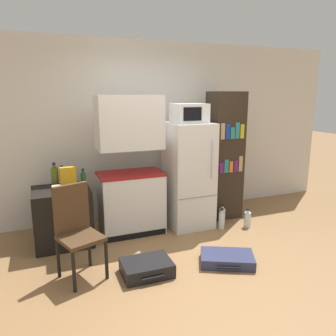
{
  "coord_description": "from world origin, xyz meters",
  "views": [
    {
      "loc": [
        -1.53,
        -2.91,
        1.91
      ],
      "look_at": [
        -0.05,
        0.85,
        1.0
      ],
      "focal_mm": 35.0,
      "sensor_mm": 36.0,
      "label": 1
    }
  ],
  "objects_px": {
    "chair": "(76,225)",
    "suitcase_small_flat": "(147,268)",
    "bottle_wine_dark": "(62,177)",
    "cereal_box": "(68,179)",
    "side_table": "(63,216)",
    "kitchen_hutch": "(130,170)",
    "suitcase_large_flat": "(227,259)",
    "water_bottle_middle": "(222,220)",
    "bottle_olive_oil": "(55,176)",
    "bottle_green_tall": "(83,179)",
    "bowl": "(57,187)",
    "bookshelf": "(224,156)",
    "bottle_amber_beer": "(73,180)",
    "water_bottle_front": "(247,219)",
    "microwave": "(189,113)",
    "water_bottle_back": "(222,216)",
    "refrigerator": "(188,175)",
    "bottle_milk_white": "(85,187)"
  },
  "relations": [
    {
      "from": "suitcase_small_flat",
      "to": "bowl",
      "type": "bearing_deg",
      "value": 125.34
    },
    {
      "from": "bottle_wine_dark",
      "to": "cereal_box",
      "type": "bearing_deg",
      "value": -79.97
    },
    {
      "from": "bottle_milk_white",
      "to": "suitcase_small_flat",
      "type": "bearing_deg",
      "value": -60.59
    },
    {
      "from": "chair",
      "to": "suitcase_small_flat",
      "type": "distance_m",
      "value": 0.89
    },
    {
      "from": "chair",
      "to": "kitchen_hutch",
      "type": "bearing_deg",
      "value": 26.88
    },
    {
      "from": "bottle_milk_white",
      "to": "water_bottle_back",
      "type": "distance_m",
      "value": 2.11
    },
    {
      "from": "microwave",
      "to": "water_bottle_back",
      "type": "xyz_separation_m",
      "value": [
        0.48,
        -0.18,
        -1.52
      ]
    },
    {
      "from": "bowl",
      "to": "bottle_amber_beer",
      "type": "bearing_deg",
      "value": -2.75
    },
    {
      "from": "bottle_amber_beer",
      "to": "chair",
      "type": "bearing_deg",
      "value": -95.02
    },
    {
      "from": "bottle_amber_beer",
      "to": "water_bottle_back",
      "type": "bearing_deg",
      "value": -5.97
    },
    {
      "from": "bottle_olive_oil",
      "to": "side_table",
      "type": "bearing_deg",
      "value": -77.46
    },
    {
      "from": "side_table",
      "to": "bottle_wine_dark",
      "type": "height_order",
      "value": "bottle_wine_dark"
    },
    {
      "from": "bookshelf",
      "to": "chair",
      "type": "distance_m",
      "value": 2.58
    },
    {
      "from": "microwave",
      "to": "kitchen_hutch",
      "type": "bearing_deg",
      "value": 176.08
    },
    {
      "from": "chair",
      "to": "suitcase_small_flat",
      "type": "height_order",
      "value": "chair"
    },
    {
      "from": "chair",
      "to": "water_bottle_back",
      "type": "bearing_deg",
      "value": -3.06
    },
    {
      "from": "suitcase_large_flat",
      "to": "suitcase_small_flat",
      "type": "relative_size",
      "value": 1.31
    },
    {
      "from": "refrigerator",
      "to": "microwave",
      "type": "relative_size",
      "value": 3.31
    },
    {
      "from": "bottle_green_tall",
      "to": "bottle_olive_oil",
      "type": "bearing_deg",
      "value": 144.64
    },
    {
      "from": "microwave",
      "to": "bottle_olive_oil",
      "type": "xyz_separation_m",
      "value": [
        -1.83,
        0.24,
        -0.79
      ]
    },
    {
      "from": "chair",
      "to": "water_bottle_back",
      "type": "relative_size",
      "value": 3.33
    },
    {
      "from": "refrigerator",
      "to": "chair",
      "type": "relative_size",
      "value": 1.53
    },
    {
      "from": "bowl",
      "to": "suitcase_large_flat",
      "type": "bearing_deg",
      "value": -36.64
    },
    {
      "from": "bottle_olive_oil",
      "to": "bottle_milk_white",
      "type": "relative_size",
      "value": 1.89
    },
    {
      "from": "bottle_olive_oil",
      "to": "chair",
      "type": "xyz_separation_m",
      "value": [
        0.14,
        -1.08,
        -0.29
      ]
    },
    {
      "from": "kitchen_hutch",
      "to": "bottle_olive_oil",
      "type": "bearing_deg",
      "value": 169.49
    },
    {
      "from": "cereal_box",
      "to": "water_bottle_front",
      "type": "distance_m",
      "value": 2.59
    },
    {
      "from": "suitcase_small_flat",
      "to": "suitcase_large_flat",
      "type": "bearing_deg",
      "value": -6.92
    },
    {
      "from": "cereal_box",
      "to": "water_bottle_front",
      "type": "bearing_deg",
      "value": -7.47
    },
    {
      "from": "bookshelf",
      "to": "bottle_olive_oil",
      "type": "height_order",
      "value": "bookshelf"
    },
    {
      "from": "bottle_wine_dark",
      "to": "water_bottle_middle",
      "type": "relative_size",
      "value": 0.87
    },
    {
      "from": "bookshelf",
      "to": "cereal_box",
      "type": "xyz_separation_m",
      "value": [
        -2.35,
        -0.22,
        -0.09
      ]
    },
    {
      "from": "bottle_amber_beer",
      "to": "cereal_box",
      "type": "bearing_deg",
      "value": -116.32
    },
    {
      "from": "bowl",
      "to": "microwave",
      "type": "bearing_deg",
      "value": -1.68
    },
    {
      "from": "bottle_green_tall",
      "to": "water_bottle_front",
      "type": "bearing_deg",
      "value": -10.53
    },
    {
      "from": "cereal_box",
      "to": "chair",
      "type": "bearing_deg",
      "value": -90.64
    },
    {
      "from": "water_bottle_middle",
      "to": "chair",
      "type": "bearing_deg",
      "value": -166.24
    },
    {
      "from": "kitchen_hutch",
      "to": "suitcase_large_flat",
      "type": "relative_size",
      "value": 2.71
    },
    {
      "from": "refrigerator",
      "to": "suitcase_small_flat",
      "type": "xyz_separation_m",
      "value": [
        -1.01,
        -1.12,
        -0.68
      ]
    },
    {
      "from": "bookshelf",
      "to": "water_bottle_front",
      "type": "bearing_deg",
      "value": -79.62
    },
    {
      "from": "bottle_milk_white",
      "to": "chair",
      "type": "bearing_deg",
      "value": -106.58
    },
    {
      "from": "water_bottle_middle",
      "to": "microwave",
      "type": "bearing_deg",
      "value": 138.61
    },
    {
      "from": "cereal_box",
      "to": "suitcase_small_flat",
      "type": "bearing_deg",
      "value": -56.35
    },
    {
      "from": "bookshelf",
      "to": "bottle_amber_beer",
      "type": "relative_size",
      "value": 8.92
    },
    {
      "from": "bowl",
      "to": "suitcase_small_flat",
      "type": "bearing_deg",
      "value": -55.36
    },
    {
      "from": "refrigerator",
      "to": "water_bottle_back",
      "type": "height_order",
      "value": "refrigerator"
    },
    {
      "from": "microwave",
      "to": "bottle_amber_beer",
      "type": "distance_m",
      "value": 1.81
    },
    {
      "from": "bottle_olive_oil",
      "to": "bottle_green_tall",
      "type": "relative_size",
      "value": 1.24
    },
    {
      "from": "cereal_box",
      "to": "refrigerator",
      "type": "bearing_deg",
      "value": 3.35
    },
    {
      "from": "suitcase_small_flat",
      "to": "water_bottle_middle",
      "type": "bearing_deg",
      "value": 29.94
    }
  ]
}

